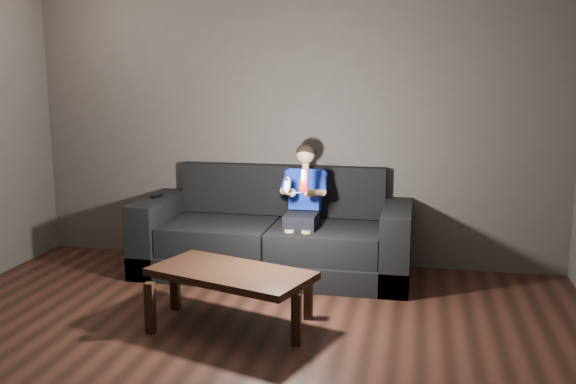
# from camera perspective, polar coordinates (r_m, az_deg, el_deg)

# --- Properties ---
(floor) EXTENTS (5.00, 5.00, 0.00)m
(floor) POSITION_cam_1_polar(r_m,az_deg,el_deg) (3.98, -6.91, -16.20)
(floor) COLOR black
(floor) RESTS_ON ground
(back_wall) EXTENTS (5.00, 0.04, 2.70)m
(back_wall) POSITION_cam_1_polar(r_m,az_deg,el_deg) (5.99, 0.43, 6.42)
(back_wall) COLOR #3F3A37
(back_wall) RESTS_ON ground
(sofa) EXTENTS (2.42, 1.04, 0.93)m
(sofa) POSITION_cam_1_polar(r_m,az_deg,el_deg) (5.82, -1.16, -4.16)
(sofa) COLOR black
(sofa) RESTS_ON floor
(child) EXTENTS (0.41, 0.50, 1.00)m
(child) POSITION_cam_1_polar(r_m,az_deg,el_deg) (5.59, 1.39, -0.30)
(child) COLOR black
(child) RESTS_ON sofa
(wii_remote_red) EXTENTS (0.05, 0.07, 0.19)m
(wii_remote_red) POSITION_cam_1_polar(r_m,az_deg,el_deg) (5.17, 1.47, 0.99)
(wii_remote_red) COLOR red
(wii_remote_red) RESTS_ON child
(nunchuk_white) EXTENTS (0.08, 0.10, 0.15)m
(nunchuk_white) POSITION_cam_1_polar(r_m,az_deg,el_deg) (5.21, -0.08, 0.62)
(nunchuk_white) COLOR silver
(nunchuk_white) RESTS_ON child
(wii_remote_black) EXTENTS (0.06, 0.15, 0.03)m
(wii_remote_black) POSITION_cam_1_polar(r_m,az_deg,el_deg) (5.99, -11.58, -0.35)
(wii_remote_black) COLOR black
(wii_remote_black) RESTS_ON sofa
(coffee_table) EXTENTS (1.26, 0.90, 0.41)m
(coffee_table) POSITION_cam_1_polar(r_m,az_deg,el_deg) (4.59, -5.09, -7.60)
(coffee_table) COLOR black
(coffee_table) RESTS_ON floor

